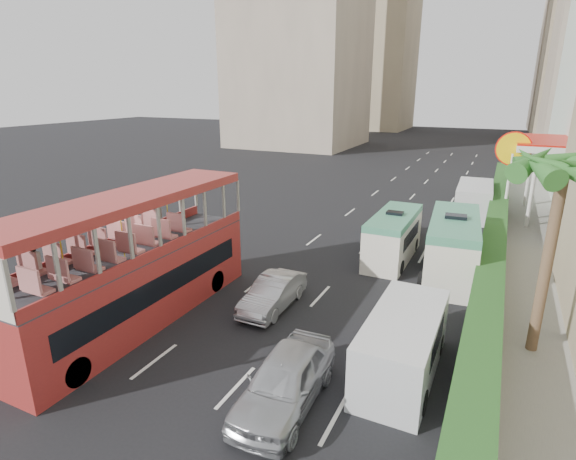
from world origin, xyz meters
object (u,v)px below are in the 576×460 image
Objects in this scene: panel_van_near at (403,345)px; shell_station at (564,182)px; minibus_far at (452,247)px; palm_tree at (547,262)px; minibus_near at (393,237)px; car_silver_lane_b at (285,403)px; panel_van_far at (474,200)px; double_decker_bus at (136,260)px; car_silver_lane_a at (273,307)px; van_asset at (392,244)px.

panel_van_near is 0.64× the size of shell_station.
minibus_far is 1.02× the size of palm_tree.
shell_station is (6.02, 22.07, 1.73)m from panel_van_near.
palm_tree is at bearing 39.26° from panel_van_near.
panel_van_near is at bearing -74.88° from minibus_near.
panel_van_far is (3.30, 23.89, 1.14)m from car_silver_lane_b.
double_decker_bus is at bearing -163.84° from palm_tree.
palm_tree is at bearing 4.79° from car_silver_lane_a.
minibus_far is 14.23m from shell_station.
car_silver_lane_b reaches higher than van_asset.
shell_station reaches higher than minibus_far.
minibus_far is 0.82× the size of shell_station.
panel_van_far is at bearing 100.18° from palm_tree.
minibus_far is 1.15× the size of panel_van_far.
van_asset is 1.07× the size of panel_van_near.
panel_van_far reaches higher than car_silver_lane_b.
double_decker_bus is at bearing -143.36° from car_silver_lane_a.
car_silver_lane_a is 0.78× the size of panel_van_near.
panel_van_near is at bearing -141.18° from palm_tree.
palm_tree is (3.21, -17.89, 2.24)m from panel_van_far.
shell_station reaches higher than car_silver_lane_b.
car_silver_lane_b is at bearing -99.82° from panel_van_far.
panel_van_near is (2.70, 2.93, 1.02)m from car_silver_lane_b.
panel_van_near is (5.77, -2.23, 1.02)m from car_silver_lane_a.
car_silver_lane_b is at bearing -109.49° from minibus_far.
minibus_far is 9.06m from panel_van_near.
double_decker_bus reaches higher than car_silver_lane_a.
car_silver_lane_b is (7.28, -2.00, -2.53)m from double_decker_bus.
panel_van_far is 5.76m from shell_station.
minibus_near is at bearing 105.11° from panel_van_near.
palm_tree reaches higher than panel_van_far.
shell_station is at bearing 75.19° from panel_van_near.
car_silver_lane_a is 6.00m from car_silver_lane_b.
car_silver_lane_b is 15.31m from van_asset.
double_decker_bus is 2.37× the size of car_silver_lane_b.
palm_tree is (6.52, 6.00, 3.38)m from car_silver_lane_b.
palm_tree reaches higher than minibus_far.
shell_station is (8.72, 25.00, 2.75)m from car_silver_lane_b.
shell_station is (16.00, 23.00, 0.22)m from double_decker_bus.
car_silver_lane_b is 4.11m from panel_van_near.
panel_van_far is (10.59, 21.89, -1.39)m from double_decker_bus.
minibus_far reaches higher than panel_van_near.
palm_tree is at bearing -65.29° from minibus_far.
minibus_near is 0.86× the size of minibus_far.
minibus_near is at bearing 158.38° from minibus_far.
shell_station is at bearing 9.65° from panel_van_far.
panel_van_near is (-0.45, -9.03, -0.43)m from minibus_far.
car_silver_lane_b is at bearing -95.41° from van_asset.
car_silver_lane_a is at bearing -174.99° from palm_tree.
van_asset is at bearing -115.49° from panel_van_far.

